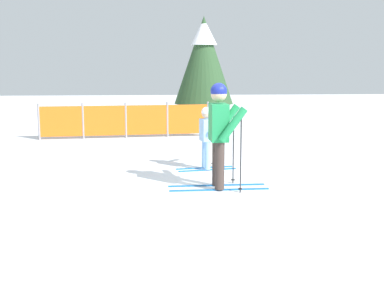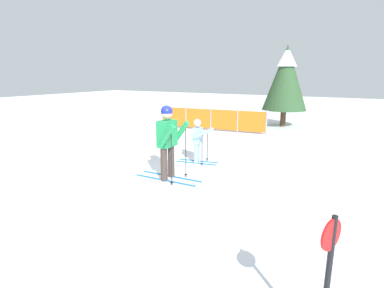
% 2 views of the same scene
% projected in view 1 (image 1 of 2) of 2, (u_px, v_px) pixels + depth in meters
% --- Properties ---
extents(ground_plane, '(60.00, 60.00, 0.00)m').
position_uv_depth(ground_plane, '(221.00, 189.00, 7.97)').
color(ground_plane, white).
extents(skier_adult, '(1.65, 0.74, 1.75)m').
position_uv_depth(skier_adult, '(220.00, 126.00, 7.87)').
color(skier_adult, '#1966B2').
rests_on(skier_adult, ground_plane).
extents(skier_child, '(1.19, 0.58, 1.24)m').
position_uv_depth(skier_child, '(207.00, 133.00, 9.43)').
color(skier_child, '#1966B2').
rests_on(skier_child, ground_plane).
extents(safety_fence, '(4.88, 0.52, 1.02)m').
position_uv_depth(safety_fence, '(126.00, 120.00, 13.89)').
color(safety_fence, gray).
rests_on(safety_fence, ground_plane).
extents(conifer_far, '(2.02, 2.02, 3.76)m').
position_uv_depth(conifer_far, '(204.00, 59.00, 16.43)').
color(conifer_far, '#4C3823').
rests_on(conifer_far, ground_plane).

